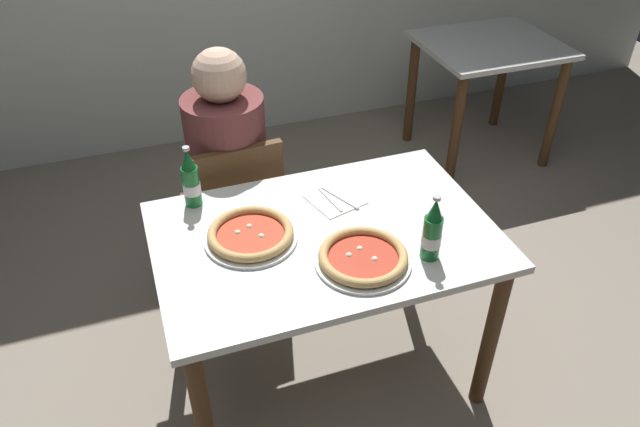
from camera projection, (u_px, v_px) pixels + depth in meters
ground_plane at (324, 369)px, 2.61m from camera, size 8.00×8.00×0.00m
dining_table_main at (325, 257)px, 2.23m from camera, size 1.20×0.80×0.75m
chair_behind_table at (236, 209)px, 2.73m from camera, size 0.43×0.43×0.85m
diner_seated at (230, 184)px, 2.70m from camera, size 0.34×0.34×1.21m
dining_table_background at (487, 67)px, 3.70m from camera, size 0.80×0.70×0.75m
pizza_margherita_near at (251, 235)px, 2.12m from camera, size 0.33×0.33×0.04m
pizza_marinara_far at (363, 258)px, 2.02m from camera, size 0.33×0.33×0.04m
beer_bottle_left at (191, 181)px, 2.24m from camera, size 0.07×0.07×0.25m
beer_bottle_center at (432, 232)px, 2.00m from camera, size 0.07×0.07×0.25m
napkin_with_cutlery at (335, 199)px, 2.32m from camera, size 0.22×0.22×0.01m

